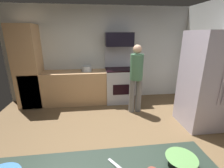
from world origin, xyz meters
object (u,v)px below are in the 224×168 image
object	(u,v)px
oven_range	(119,83)
mixing_bowl_small	(181,161)
stock_pot	(87,69)
microwave	(119,39)
person_cook	(136,76)
refrigerator	(208,81)

from	to	relation	value
oven_range	mixing_bowl_small	size ratio (longest dim) A/B	6.47
mixing_bowl_small	stock_pot	xyz separation A→B (m)	(-0.81, 3.33, 0.04)
microwave	person_cook	xyz separation A→B (m)	(0.28, -0.81, -0.81)
refrigerator	mixing_bowl_small	bearing A→B (deg)	-131.17
oven_range	mixing_bowl_small	xyz separation A→B (m)	(-0.08, -3.33, 0.42)
refrigerator	stock_pot	bearing A→B (deg)	149.04
oven_range	refrigerator	distance (m)	2.18
oven_range	stock_pot	world-z (taller)	oven_range
oven_range	refrigerator	world-z (taller)	refrigerator
stock_pot	refrigerator	bearing A→B (deg)	-30.96
stock_pot	microwave	bearing A→B (deg)	5.10
person_cook	mixing_bowl_small	xyz separation A→B (m)	(-0.36, -2.60, 0.02)
oven_range	microwave	size ratio (longest dim) A/B	2.09
mixing_bowl_small	stock_pot	world-z (taller)	stock_pot
refrigerator	person_cook	distance (m)	1.47
mixing_bowl_small	stock_pot	size ratio (longest dim) A/B	0.87
oven_range	mixing_bowl_small	world-z (taller)	oven_range
person_cook	stock_pot	size ratio (longest dim) A/B	5.99
microwave	stock_pot	size ratio (longest dim) A/B	2.70
refrigerator	mixing_bowl_small	distance (m)	2.48
oven_range	stock_pot	bearing A→B (deg)	179.69
oven_range	stock_pot	distance (m)	1.00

